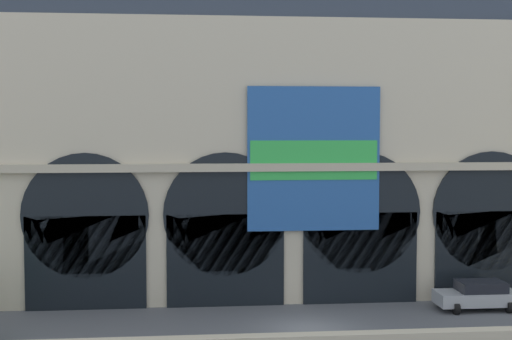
{
  "coord_description": "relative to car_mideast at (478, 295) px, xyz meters",
  "views": [
    {
      "loc": [
        -5.78,
        -33.41,
        9.9
      ],
      "look_at": [
        -2.08,
        5.0,
        7.5
      ],
      "focal_mm": 49.65,
      "sensor_mm": 36.0,
      "label": 1
    }
  ],
  "objects": [
    {
      "name": "car_mideast",
      "position": [
        0.0,
        0.0,
        0.0
      ],
      "size": [
        4.4,
        2.22,
        1.55
      ],
      "color": "#ADB2B7",
      "rests_on": "ground"
    },
    {
      "name": "ground_plane",
      "position": [
        -9.74,
        -2.88,
        -0.8
      ],
      "size": [
        200.0,
        200.0,
        0.0
      ],
      "primitive_type": "plane",
      "color": "#54565B"
    },
    {
      "name": "station_building",
      "position": [
        -9.71,
        4.81,
        8.4
      ],
      "size": [
        39.13,
        5.81,
        18.85
      ],
      "color": "beige",
      "rests_on": "ground"
    }
  ]
}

